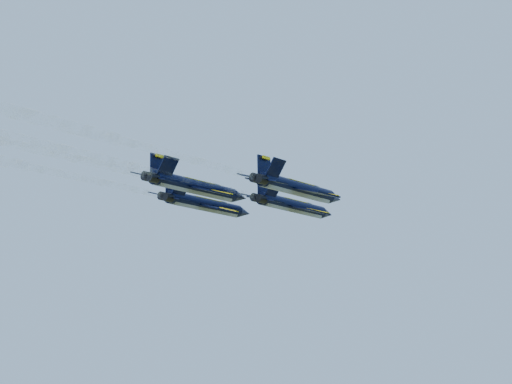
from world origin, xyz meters
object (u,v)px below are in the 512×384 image
Objects in this scene: jet_lead at (294,206)px; jet_slot at (197,187)px; jet_right at (299,189)px; jet_left at (206,205)px.

jet_lead is 1.00× the size of jet_slot.
jet_right is at bearing 44.77° from jet_slot.
jet_left is 1.00× the size of jet_slot.
jet_left is at bearing -134.45° from jet_lead.
jet_lead is 1.00× the size of jet_right.
jet_slot is (-10.56, -9.12, 0.00)m from jet_right.
jet_lead is at bearing 88.02° from jet_slot.
jet_lead and jet_right have the same top height.
jet_left and jet_right have the same top height.
jet_left is at bearing 176.62° from jet_right.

